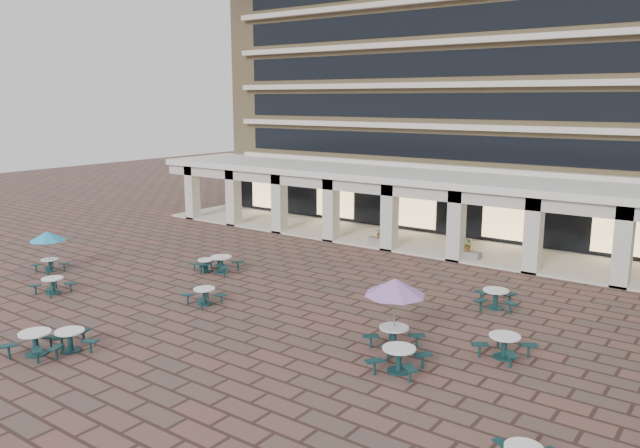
# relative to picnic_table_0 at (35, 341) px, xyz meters

# --- Properties ---
(ground) EXTENTS (120.00, 120.00, 0.00)m
(ground) POSITION_rel_picnic_table_0_xyz_m (4.36, 8.43, -0.49)
(ground) COLOR brown
(ground) RESTS_ON ground
(apartment_building) EXTENTS (40.00, 15.50, 25.20)m
(apartment_building) POSITION_rel_picnic_table_0_xyz_m (4.36, 33.89, 12.11)
(apartment_building) COLOR #A0855A
(apartment_building) RESTS_ON ground
(retail_arcade) EXTENTS (42.00, 6.60, 4.40)m
(retail_arcade) POSITION_rel_picnic_table_0_xyz_m (4.36, 23.23, 2.51)
(retail_arcade) COLOR white
(retail_arcade) RESTS_ON ground
(picnic_table_0) EXTENTS (2.20, 2.20, 0.83)m
(picnic_table_0) POSITION_rel_picnic_table_0_xyz_m (0.00, 0.00, 0.00)
(picnic_table_0) COLOR #113335
(picnic_table_0) RESTS_ON ground
(picnic_table_1) EXTENTS (2.09, 2.09, 0.77)m
(picnic_table_1) POSITION_rel_picnic_table_0_xyz_m (0.71, 0.89, -0.03)
(picnic_table_1) COLOR #113335
(picnic_table_1) RESTS_ON ground
(picnic_table_2) EXTENTS (2.06, 2.06, 0.84)m
(picnic_table_2) POSITION_rel_picnic_table_0_xyz_m (11.00, 6.28, 0.01)
(picnic_table_2) COLOR #113335
(picnic_table_2) RESTS_ON ground
(picnic_table_4) EXTENTS (1.84, 1.84, 2.12)m
(picnic_table_4) POSITION_rel_picnic_table_0_xyz_m (-9.64, 6.29, 1.31)
(picnic_table_4) COLOR #113335
(picnic_table_4) RESTS_ON ground
(picnic_table_5) EXTENTS (1.73, 1.73, 0.73)m
(picnic_table_5) POSITION_rel_picnic_table_0_xyz_m (-6.05, 4.29, -0.06)
(picnic_table_5) COLOR #113335
(picnic_table_5) RESTS_ON ground
(picnic_table_6) EXTENTS (2.23, 2.23, 2.58)m
(picnic_table_6) POSITION_rel_picnic_table_0_xyz_m (9.88, 7.92, 1.70)
(picnic_table_6) COLOR #113335
(picnic_table_6) RESTS_ON ground
(picnic_table_7) EXTENTS (2.05, 2.05, 0.81)m
(picnic_table_7) POSITION_rel_picnic_table_0_xyz_m (13.40, 9.43, -0.01)
(picnic_table_7) COLOR #113335
(picnic_table_7) RESTS_ON ground
(picnic_table_8) EXTENTS (1.78, 1.78, 0.66)m
(picnic_table_8) POSITION_rel_picnic_table_0_xyz_m (-3.03, 11.06, -0.10)
(picnic_table_8) COLOR #113335
(picnic_table_8) RESTS_ON ground
(picnic_table_9) EXTENTS (1.78, 1.78, 0.72)m
(picnic_table_9) POSITION_rel_picnic_table_0_xyz_m (0.75, 7.34, -0.07)
(picnic_table_9) COLOR #113335
(picnic_table_9) RESTS_ON ground
(picnic_table_12) EXTENTS (2.10, 2.10, 0.84)m
(picnic_table_12) POSITION_rel_picnic_table_0_xyz_m (-2.31, 11.43, 0.01)
(picnic_table_12) COLOR #113335
(picnic_table_12) RESTS_ON ground
(picnic_table_13) EXTENTS (2.22, 2.22, 0.82)m
(picnic_table_13) POSITION_rel_picnic_table_0_xyz_m (11.24, 14.31, -0.00)
(picnic_table_13) COLOR #113335
(picnic_table_13) RESTS_ON ground
(planter_left) EXTENTS (1.50, 0.74, 1.21)m
(planter_left) POSITION_rel_picnic_table_0_xyz_m (1.37, 21.33, -0.03)
(planter_left) COLOR gray
(planter_left) RESTS_ON ground
(planter_right) EXTENTS (1.50, 0.78, 1.25)m
(planter_right) POSITION_rel_picnic_table_0_xyz_m (6.97, 21.33, 0.01)
(planter_right) COLOR gray
(planter_right) RESTS_ON ground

